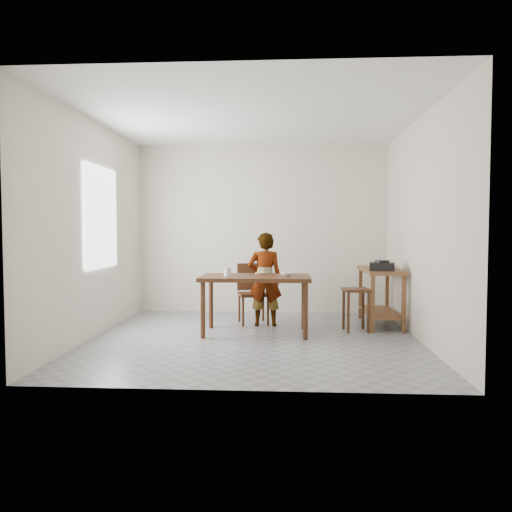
# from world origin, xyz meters

# --- Properties ---
(floor) EXTENTS (4.00, 4.00, 0.04)m
(floor) POSITION_xyz_m (0.00, 0.00, -0.02)
(floor) COLOR gray
(floor) RESTS_ON ground
(ceiling) EXTENTS (4.00, 4.00, 0.04)m
(ceiling) POSITION_xyz_m (0.00, 0.00, 2.72)
(ceiling) COLOR white
(ceiling) RESTS_ON wall_back
(wall_back) EXTENTS (4.00, 0.04, 2.70)m
(wall_back) POSITION_xyz_m (0.00, 2.02, 1.35)
(wall_back) COLOR beige
(wall_back) RESTS_ON ground
(wall_front) EXTENTS (4.00, 0.04, 2.70)m
(wall_front) POSITION_xyz_m (0.00, -2.02, 1.35)
(wall_front) COLOR beige
(wall_front) RESTS_ON ground
(wall_left) EXTENTS (0.04, 4.00, 2.70)m
(wall_left) POSITION_xyz_m (-2.02, 0.00, 1.35)
(wall_left) COLOR beige
(wall_left) RESTS_ON ground
(wall_right) EXTENTS (0.04, 4.00, 2.70)m
(wall_right) POSITION_xyz_m (2.02, 0.00, 1.35)
(wall_right) COLOR beige
(wall_right) RESTS_ON ground
(window_pane) EXTENTS (0.02, 1.10, 1.30)m
(window_pane) POSITION_xyz_m (-1.97, 0.20, 1.50)
(window_pane) COLOR white
(window_pane) RESTS_ON wall_left
(dining_table) EXTENTS (1.40, 0.80, 0.75)m
(dining_table) POSITION_xyz_m (0.00, 0.30, 0.38)
(dining_table) COLOR #3F2211
(dining_table) RESTS_ON floor
(prep_counter) EXTENTS (0.50, 1.20, 0.80)m
(prep_counter) POSITION_xyz_m (1.72, 1.00, 0.40)
(prep_counter) COLOR brown
(prep_counter) RESTS_ON floor
(child) EXTENTS (0.49, 0.34, 1.30)m
(child) POSITION_xyz_m (0.10, 0.85, 0.65)
(child) COLOR silver
(child) RESTS_ON floor
(dining_chair) EXTENTS (0.50, 0.50, 0.86)m
(dining_chair) POSITION_xyz_m (-0.07, 0.99, 0.43)
(dining_chair) COLOR #3F2211
(dining_chair) RESTS_ON floor
(stool) EXTENTS (0.36, 0.36, 0.57)m
(stool) POSITION_xyz_m (1.31, 0.53, 0.28)
(stool) COLOR #3F2211
(stool) RESTS_ON floor
(glass_tumbler) EXTENTS (0.11, 0.11, 0.11)m
(glass_tumbler) POSITION_xyz_m (-0.35, 0.23, 0.80)
(glass_tumbler) COLOR white
(glass_tumbler) RESTS_ON dining_table
(small_bowl) EXTENTS (0.16, 0.16, 0.05)m
(small_bowl) POSITION_xyz_m (0.40, 0.32, 0.77)
(small_bowl) COLOR white
(small_bowl) RESTS_ON dining_table
(banana) EXTENTS (0.18, 0.15, 0.05)m
(banana) POSITION_xyz_m (0.06, 0.45, 0.78)
(banana) COLOR yellow
(banana) RESTS_ON dining_table
(serving_bowl) EXTENTS (0.27, 0.27, 0.05)m
(serving_bowl) POSITION_xyz_m (1.76, 1.23, 0.83)
(serving_bowl) COLOR white
(serving_bowl) RESTS_ON prep_counter
(gas_burner) EXTENTS (0.37, 0.37, 0.11)m
(gas_burner) POSITION_xyz_m (1.67, 0.65, 0.85)
(gas_burner) COLOR black
(gas_burner) RESTS_ON prep_counter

